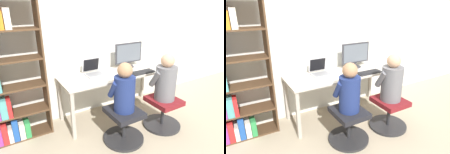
# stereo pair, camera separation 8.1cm
# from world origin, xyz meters

# --- Properties ---
(ground_plane) EXTENTS (14.00, 14.00, 0.00)m
(ground_plane) POSITION_xyz_m (0.00, 0.00, 0.00)
(ground_plane) COLOR tan
(wall_back) EXTENTS (10.00, 0.05, 2.60)m
(wall_back) POSITION_xyz_m (0.00, 0.72, 1.30)
(wall_back) COLOR silver
(wall_back) RESTS_ON ground_plane
(desk) EXTENTS (1.78, 0.66, 0.75)m
(desk) POSITION_xyz_m (0.00, 0.33, 0.67)
(desk) COLOR beige
(desk) RESTS_ON ground_plane
(desktop_monitor) EXTENTS (0.55, 0.20, 0.43)m
(desktop_monitor) POSITION_xyz_m (0.40, 0.49, 0.98)
(desktop_monitor) COLOR #333338
(desktop_monitor) RESTS_ON desk
(laptop) EXTENTS (0.30, 0.30, 0.26)m
(laptop) POSITION_xyz_m (-0.31, 0.45, 0.81)
(laptop) COLOR #B7B7BC
(laptop) RESTS_ON desk
(keyboard) EXTENTS (0.42, 0.16, 0.03)m
(keyboard) POSITION_xyz_m (0.41, 0.11, 0.77)
(keyboard) COLOR #232326
(keyboard) RESTS_ON desk
(computer_mouse_by_keyboard) EXTENTS (0.06, 0.09, 0.04)m
(computer_mouse_by_keyboard) POSITION_xyz_m (0.14, 0.10, 0.77)
(computer_mouse_by_keyboard) COLOR #99999E
(computer_mouse_by_keyboard) RESTS_ON desk
(office_chair_left) EXTENTS (0.58, 0.58, 0.47)m
(office_chair_left) POSITION_xyz_m (0.46, -0.37, 0.24)
(office_chair_left) COLOR #262628
(office_chair_left) RESTS_ON ground_plane
(office_chair_right) EXTENTS (0.58, 0.58, 0.47)m
(office_chair_right) POSITION_xyz_m (-0.26, -0.34, 0.24)
(office_chair_right) COLOR #262628
(office_chair_right) RESTS_ON ground_plane
(person_at_monitor) EXTENTS (0.37, 0.34, 0.70)m
(person_at_monitor) POSITION_xyz_m (0.46, -0.36, 0.78)
(person_at_monitor) COLOR slate
(person_at_monitor) RESTS_ON office_chair_left
(person_at_laptop) EXTENTS (0.34, 0.31, 0.67)m
(person_at_laptop) POSITION_xyz_m (-0.26, -0.33, 0.77)
(person_at_laptop) COLOR navy
(person_at_laptop) RESTS_ON office_chair_right
(bookshelf) EXTENTS (0.85, 0.31, 1.92)m
(bookshelf) POSITION_xyz_m (-1.61, 0.47, 0.91)
(bookshelf) COLOR #513823
(bookshelf) RESTS_ON ground_plane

